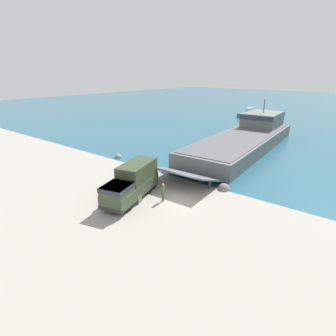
{
  "coord_description": "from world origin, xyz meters",
  "views": [
    {
      "loc": [
        13.03,
        -18.96,
        11.44
      ],
      "look_at": [
        -2.94,
        2.0,
        1.89
      ],
      "focal_mm": 28.0,
      "sensor_mm": 36.0,
      "label": 1
    }
  ],
  "objects": [
    {
      "name": "soldier_on_ramp",
      "position": [
        -0.89,
        -1.49,
        1.06
      ],
      "size": [
        0.32,
        0.48,
        1.82
      ],
      "rotation": [
        0.0,
        0.0,
        3.32
      ],
      "color": "#475638",
      "rests_on": "ground_plane"
    },
    {
      "name": "water_surface",
      "position": [
        0.0,
        94.32,
        0.0
      ],
      "size": [
        240.0,
        180.0,
        0.01
      ],
      "primitive_type": "cube",
      "color": "#285B70",
      "rests_on": "ground_plane"
    },
    {
      "name": "mooring_bollard",
      "position": [
        1.23,
        3.73,
        0.47
      ],
      "size": [
        0.35,
        0.35,
        0.87
      ],
      "color": "#333338",
      "rests_on": "ground_plane"
    },
    {
      "name": "moored_boat_a",
      "position": [
        -14.25,
        54.6,
        0.76
      ],
      "size": [
        3.4,
        8.86,
        2.3
      ],
      "rotation": [
        0.0,
        0.0,
        2.96
      ],
      "color": "#2D7060",
      "rests_on": "ground_plane"
    },
    {
      "name": "ground_plane",
      "position": [
        0.0,
        0.0,
        0.0
      ],
      "size": [
        240.0,
        240.0,
        0.0
      ],
      "primitive_type": "plane",
      "color": "#9E998E"
    },
    {
      "name": "cargo_crate",
      "position": [
        -2.73,
        -3.13,
        0.37
      ],
      "size": [
        0.99,
        1.08,
        0.73
      ],
      "primitive_type": "cube",
      "rotation": [
        0.0,
        0.0,
        0.36
      ],
      "color": "#566042",
      "rests_on": "ground_plane"
    },
    {
      "name": "shoreline_rock_a",
      "position": [
        2.51,
        4.48,
        0.0
      ],
      "size": [
        1.28,
        1.28,
        1.28
      ],
      "primitive_type": "sphere",
      "color": "gray",
      "rests_on": "ground_plane"
    },
    {
      "name": "landing_craft",
      "position": [
        -2.27,
        22.65,
        1.65
      ],
      "size": [
        9.18,
        34.53,
        7.06
      ],
      "rotation": [
        0.0,
        0.0,
        0.03
      ],
      "color": "#56605B",
      "rests_on": "ground_plane"
    },
    {
      "name": "military_truck",
      "position": [
        -3.73,
        -2.65,
        1.61
      ],
      "size": [
        4.16,
        7.72,
        3.24
      ],
      "rotation": [
        0.0,
        0.0,
        -1.31
      ],
      "color": "#3D4C33",
      "rests_on": "ground_plane"
    },
    {
      "name": "shoreline_rock_b",
      "position": [
        -14.5,
        5.33,
        0.0
      ],
      "size": [
        1.04,
        1.04,
        1.04
      ],
      "primitive_type": "sphere",
      "color": "gray",
      "rests_on": "ground_plane"
    }
  ]
}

